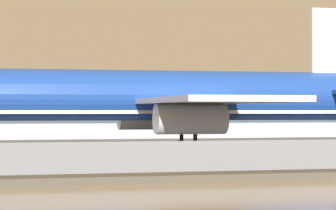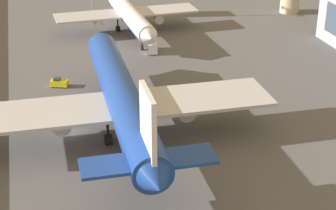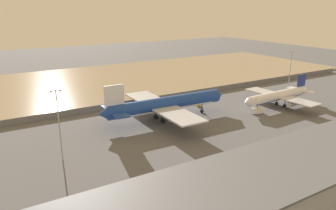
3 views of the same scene
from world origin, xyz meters
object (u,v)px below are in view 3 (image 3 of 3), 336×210
ops_van (258,111)px  passenger_jet_white (279,96)px  baggage_tug (198,104)px  apron_light_mast_apron_west (290,72)px  apron_light_mast_apron_east (59,121)px  cargo_jet_blue (165,104)px

ops_van → passenger_jet_white: bearing=-169.9°
baggage_tug → apron_light_mast_apron_west: size_ratio=0.16×
apron_light_mast_apron_west → apron_light_mast_apron_east: (107.43, 10.23, -0.90)m
cargo_jet_blue → apron_light_mast_apron_east: 45.17m
baggage_tug → apron_light_mast_apron_east: bearing=19.4°
passenger_jet_white → apron_light_mast_apron_west: 17.36m
apron_light_mast_apron_east → cargo_jet_blue: bearing=-161.4°
cargo_jet_blue → baggage_tug: cargo_jet_blue is taller
passenger_jet_white → apron_light_mast_apron_east: (93.34, 3.64, 6.79)m
ops_van → baggage_tug: bearing=-56.0°
baggage_tug → apron_light_mast_apron_west: apron_light_mast_apron_west is taller
passenger_jet_white → ops_van: bearing=10.1°
cargo_jet_blue → baggage_tug: 23.83m
cargo_jet_blue → apron_light_mast_apron_east: (42.51, 14.27, 5.46)m
baggage_tug → apron_light_mast_apron_east: apron_light_mast_apron_east is taller
ops_van → apron_light_mast_apron_east: bearing=0.8°
ops_van → apron_light_mast_apron_east: size_ratio=0.27×
ops_van → apron_light_mast_apron_west: size_ratio=0.25×
apron_light_mast_apron_west → apron_light_mast_apron_east: size_ratio=1.08×
passenger_jet_white → ops_van: 15.27m
passenger_jet_white → apron_light_mast_apron_west: bearing=-154.9°
baggage_tug → ops_van: 25.97m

